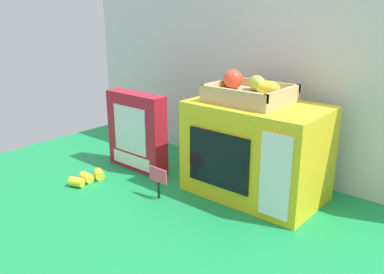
% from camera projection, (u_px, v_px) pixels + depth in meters
% --- Properties ---
extents(ground_plane, '(1.70, 1.70, 0.00)m').
position_uv_depth(ground_plane, '(212.00, 189.00, 1.31)').
color(ground_plane, '#198C47').
rests_on(ground_plane, ground).
extents(display_back_panel, '(1.61, 0.03, 0.69)m').
position_uv_depth(display_back_panel, '(259.00, 73.00, 1.39)').
color(display_back_panel, silver).
rests_on(display_back_panel, ground).
extents(toy_microwave, '(0.40, 0.26, 0.29)m').
position_uv_depth(toy_microwave, '(256.00, 150.00, 1.23)').
color(toy_microwave, yellow).
rests_on(toy_microwave, ground).
extents(food_groups_crate, '(0.23, 0.20, 0.09)m').
position_uv_depth(food_groups_crate, '(250.00, 92.00, 1.21)').
color(food_groups_crate, tan).
rests_on(food_groups_crate, toy_microwave).
extents(cookie_set_box, '(0.24, 0.07, 0.28)m').
position_uv_depth(cookie_set_box, '(137.00, 132.00, 1.43)').
color(cookie_set_box, '#B2192D').
rests_on(cookie_set_box, ground).
extents(price_sign, '(0.07, 0.01, 0.10)m').
position_uv_depth(price_sign, '(158.00, 178.00, 1.22)').
color(price_sign, black).
rests_on(price_sign, ground).
extents(loose_toy_banana, '(0.06, 0.13, 0.03)m').
position_uv_depth(loose_toy_banana, '(88.00, 178.00, 1.35)').
color(loose_toy_banana, yellow).
rests_on(loose_toy_banana, ground).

